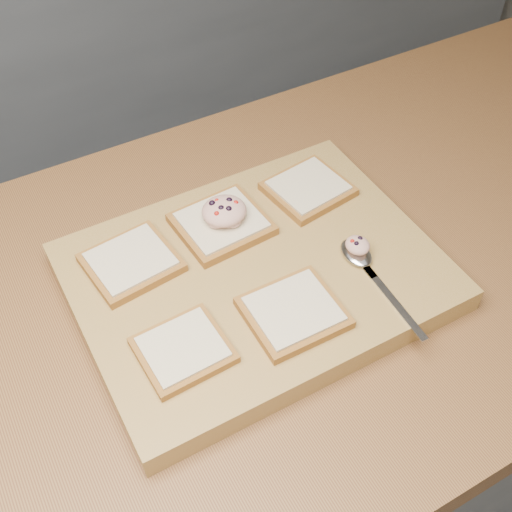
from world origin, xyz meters
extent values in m
plane|color=#515459|center=(0.00, 0.00, 0.00)|extent=(4.00, 4.00, 0.00)
cube|color=slate|center=(0.00, 0.00, 0.42)|extent=(1.90, 0.75, 0.84)
cube|color=brown|center=(0.00, 0.00, 0.87)|extent=(2.00, 0.80, 0.06)
cube|color=slate|center=(0.00, 1.43, 0.45)|extent=(3.60, 0.60, 0.90)
cube|color=#9D7A43|center=(0.02, -0.01, 0.92)|extent=(0.51, 0.39, 0.04)
cube|color=brown|center=(-0.13, 0.08, 0.95)|extent=(0.13, 0.12, 0.01)
cube|color=beige|center=(-0.13, 0.08, 0.96)|extent=(0.12, 0.11, 0.00)
cube|color=brown|center=(0.01, 0.08, 0.95)|extent=(0.14, 0.13, 0.01)
cube|color=beige|center=(0.01, 0.08, 0.96)|extent=(0.12, 0.11, 0.00)
cube|color=brown|center=(0.17, 0.09, 0.95)|extent=(0.13, 0.12, 0.01)
cube|color=beige|center=(0.17, 0.09, 0.96)|extent=(0.12, 0.11, 0.00)
cube|color=brown|center=(-0.13, -0.09, 0.95)|extent=(0.11, 0.11, 0.01)
cube|color=beige|center=(-0.13, -0.09, 0.95)|extent=(0.10, 0.09, 0.00)
cube|color=brown|center=(0.02, -0.11, 0.95)|extent=(0.12, 0.11, 0.01)
cube|color=beige|center=(0.02, -0.11, 0.96)|extent=(0.11, 0.10, 0.00)
ellipsoid|color=tan|center=(0.02, 0.08, 0.97)|extent=(0.07, 0.06, 0.03)
sphere|color=black|center=(0.03, 0.09, 0.99)|extent=(0.01, 0.01, 0.01)
sphere|color=black|center=(0.01, 0.09, 0.99)|extent=(0.01, 0.01, 0.01)
sphere|color=black|center=(0.02, 0.07, 0.99)|extent=(0.01, 0.01, 0.01)
sphere|color=black|center=(0.01, 0.08, 0.99)|extent=(0.01, 0.01, 0.01)
sphere|color=#A5140C|center=(0.04, 0.08, 0.99)|extent=(0.01, 0.01, 0.01)
sphere|color=#A5140C|center=(0.01, 0.10, 0.99)|extent=(0.01, 0.01, 0.01)
sphere|color=#A5140C|center=(0.00, 0.07, 0.99)|extent=(0.01, 0.01, 0.01)
ellipsoid|color=silver|center=(0.16, -0.06, 0.95)|extent=(0.04, 0.06, 0.01)
cube|color=silver|center=(0.16, -0.09, 0.94)|extent=(0.01, 0.04, 0.00)
cube|color=silver|center=(0.15, -0.16, 0.94)|extent=(0.02, 0.15, 0.00)
ellipsoid|color=tan|center=(0.16, -0.06, 0.96)|extent=(0.03, 0.04, 0.02)
sphere|color=black|center=(0.16, -0.06, 0.97)|extent=(0.01, 0.01, 0.01)
sphere|color=black|center=(0.15, -0.07, 0.97)|extent=(0.01, 0.01, 0.01)
sphere|color=#A5140C|center=(0.15, -0.06, 0.97)|extent=(0.01, 0.01, 0.01)
camera|label=1|loc=(-0.27, -0.54, 1.64)|focal=45.00mm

